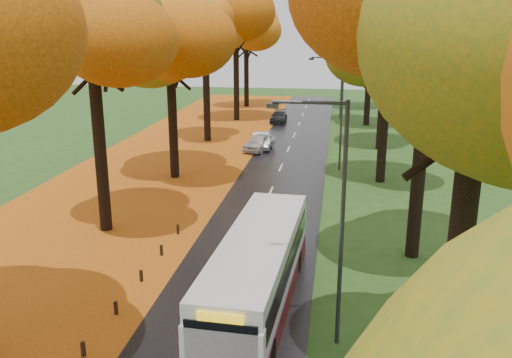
% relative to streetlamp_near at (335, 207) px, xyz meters
% --- Properties ---
extents(road, '(6.50, 90.00, 0.04)m').
position_rel_streetlamp_near_xyz_m(road, '(-3.95, 17.00, -4.69)').
color(road, black).
rests_on(road, ground).
extents(centre_line, '(0.12, 90.00, 0.01)m').
position_rel_streetlamp_near_xyz_m(centre_line, '(-3.95, 17.00, -4.67)').
color(centre_line, silver).
rests_on(centre_line, road).
extents(leaf_verge, '(12.00, 90.00, 0.02)m').
position_rel_streetlamp_near_xyz_m(leaf_verge, '(-12.95, 17.00, -4.70)').
color(leaf_verge, maroon).
rests_on(leaf_verge, ground).
extents(leaf_drift, '(0.90, 90.00, 0.01)m').
position_rel_streetlamp_near_xyz_m(leaf_drift, '(-7.00, 17.00, -4.67)').
color(leaf_drift, orange).
rests_on(leaf_drift, road).
extents(trees_left, '(9.20, 74.00, 13.88)m').
position_rel_streetlamp_near_xyz_m(trees_left, '(-11.13, 19.06, 4.82)').
color(trees_left, black).
rests_on(trees_left, ground).
extents(trees_right, '(9.30, 74.20, 13.96)m').
position_rel_streetlamp_near_xyz_m(trees_right, '(3.24, 18.91, 4.98)').
color(trees_right, black).
rests_on(trees_right, ground).
extents(streetlamp_near, '(2.45, 0.18, 8.00)m').
position_rel_streetlamp_near_xyz_m(streetlamp_near, '(0.00, 0.00, 0.00)').
color(streetlamp_near, '#333538').
rests_on(streetlamp_near, ground).
extents(streetlamp_mid, '(2.45, 0.18, 8.00)m').
position_rel_streetlamp_near_xyz_m(streetlamp_mid, '(0.00, 22.00, 0.00)').
color(streetlamp_mid, '#333538').
rests_on(streetlamp_mid, ground).
extents(streetlamp_far, '(2.45, 0.18, 8.00)m').
position_rel_streetlamp_near_xyz_m(streetlamp_far, '(0.00, 44.00, 0.00)').
color(streetlamp_far, '#333538').
rests_on(streetlamp_far, ground).
extents(bus, '(2.90, 10.57, 2.76)m').
position_rel_streetlamp_near_xyz_m(bus, '(-2.67, 1.90, -3.23)').
color(bus, '#510C0C').
rests_on(bus, road).
extents(car_white, '(2.58, 4.23, 1.35)m').
position_rel_streetlamp_near_xyz_m(car_white, '(-6.30, 27.26, -4.00)').
color(car_white, silver).
rests_on(car_white, road).
extents(car_silver, '(1.91, 4.03, 1.28)m').
position_rel_streetlamp_near_xyz_m(car_silver, '(-6.25, 28.16, -4.04)').
color(car_silver, '#96989D').
rests_on(car_silver, road).
extents(car_dark, '(1.65, 3.97, 1.15)m').
position_rel_streetlamp_near_xyz_m(car_dark, '(-6.16, 40.60, -4.10)').
color(car_dark, black).
rests_on(car_dark, road).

